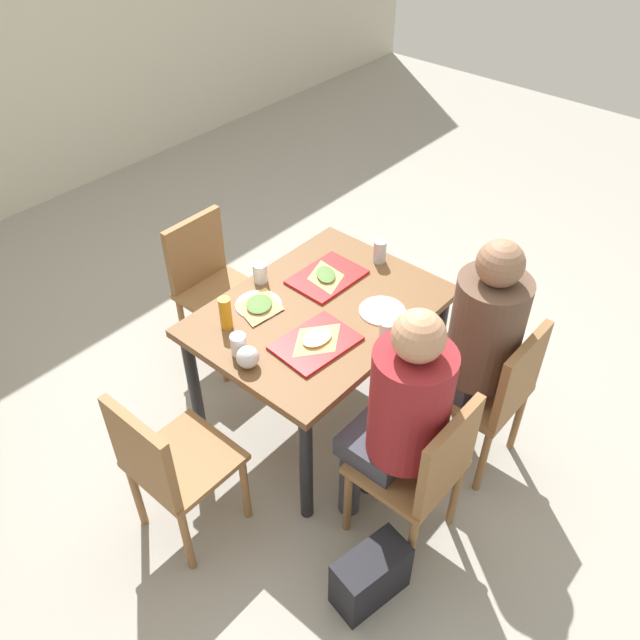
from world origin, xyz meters
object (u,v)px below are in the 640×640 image
Objects in this scene: plastic_cup_c at (239,345)px; plastic_cup_b at (387,331)px; pizza_slice_a at (317,338)px; foil_bundle at (248,357)px; pizza_slice_c at (259,305)px; tray_red_far at (327,277)px; person_in_brown_jacket at (477,337)px; chair_near_left at (424,468)px; soda_can at (380,251)px; pizza_slice_b at (326,275)px; main_table at (320,323)px; paper_plate_center at (259,305)px; handbag at (371,576)px; chair_near_right at (495,390)px; person_in_red at (401,410)px; plastic_cup_a at (260,273)px; tray_red_near at (316,343)px; condiment_bottle at (226,313)px; paper_plate_near_edge at (382,311)px; chair_far_side at (210,280)px; chair_left_end at (167,463)px.

plastic_cup_b is at bearing -41.09° from plastic_cup_c.
pizza_slice_a is 2.26× the size of foil_bundle.
tray_red_far is at bearing -13.19° from pizza_slice_c.
person_in_brown_jacket is 0.71m from pizza_slice_a.
soda_can is (0.78, 0.84, 0.29)m from chair_near_left.
pizza_slice_b is 0.70m from foil_bundle.
main_table is at bearing 94.54° from plastic_cup_b.
paper_plate_center is at bearing 38.96° from foil_bundle.
chair_near_left is 2.65× the size of handbag.
paper_plate_center is 0.70m from soda_can.
plastic_cup_c is 1.00× the size of foil_bundle.
chair_near_right is 1.17m from paper_plate_center.
person_in_red is 0.94m from pizza_slice_b.
tray_red_far is at bearing -45.54° from plastic_cup_a.
pizza_slice_c reaches higher than tray_red_near.
pizza_slice_c is 0.85× the size of handbag.
person_in_red reaches higher than chair_near_right.
condiment_bottle is at bearing 114.21° from tray_red_near.
condiment_bottle is 0.50× the size of handbag.
paper_plate_near_edge is 0.20m from plastic_cup_b.
soda_can reaches higher than plastic_cup_c.
paper_plate_center is 0.59m from paper_plate_near_edge.
person_in_brown_jacket is 0.81m from pizza_slice_b.
plastic_cup_c is (-0.17, 0.74, 0.03)m from person_in_red.
chair_near_left reaches higher than plastic_cup_b.
chair_far_side is 1.54m from person_in_red.
soda_can is (1.46, 0.02, 0.29)m from chair_left_end.
chair_left_end is (-1.26, 0.81, 0.00)m from chair_near_right.
tray_red_far is at bearing 159.66° from soda_can.
paper_plate_near_edge is (-0.12, 0.58, 0.23)m from chair_near_right.
plastic_cup_c is (-0.27, 0.21, 0.03)m from pizza_slice_a.
pizza_slice_b reaches higher than tray_red_near.
paper_plate_center is at bearing 85.71° from tray_red_near.
tray_red_near reaches higher than paper_plate_near_edge.
handbag is at bearing -113.45° from pizza_slice_c.
chair_far_side is 0.92m from plastic_cup_c.
plastic_cup_a is at bearing 75.90° from person_in_red.
soda_can is (0.52, -0.34, 0.01)m from plastic_cup_a.
chair_near_right is 0.98m from pizza_slice_b.
chair_near_right is 8.47× the size of plastic_cup_a.
paper_plate_center is at bearing 83.69° from chair_near_left.
plastic_cup_a is (0.26, 1.04, 0.03)m from person_in_red.
main_table is 7.26× the size of condiment_bottle.
main_table is 4.25× the size of pizza_slice_c.
handbag is at bearing -170.48° from person_in_brown_jacket.
tray_red_near is 0.39m from paper_plate_near_edge.
chair_left_end is 3.10× the size of pizza_slice_c.
person_in_brown_jacket reaches higher than pizza_slice_b.
chair_far_side reaches higher than handbag.
foil_bundle is at bearing -177.50° from soda_can.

